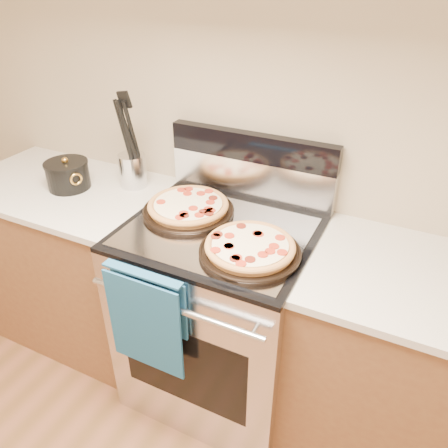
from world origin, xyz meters
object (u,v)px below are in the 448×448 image
at_px(pepperoni_pizza_back, 188,207).
at_px(saucepan, 68,176).
at_px(range_body, 221,315).
at_px(pepperoni_pizza_front, 250,248).
at_px(utensil_crock, 133,170).

xyz_separation_m(pepperoni_pizza_back, saucepan, (-0.65, -0.01, 0.02)).
bearing_deg(range_body, pepperoni_pizza_back, 165.25).
relative_size(range_body, pepperoni_pizza_front, 2.44).
relative_size(pepperoni_pizza_back, saucepan, 1.94).
height_order(range_body, saucepan, saucepan).
xyz_separation_m(pepperoni_pizza_front, utensil_crock, (-0.74, 0.30, 0.04)).
bearing_deg(range_body, saucepan, 177.81).
distance_m(pepperoni_pizza_front, saucepan, 1.01).
xyz_separation_m(range_body, saucepan, (-0.82, 0.03, 0.52)).
relative_size(range_body, utensil_crock, 5.68).
bearing_deg(utensil_crock, saucepan, -149.86).
height_order(pepperoni_pizza_back, saucepan, saucepan).
relative_size(range_body, pepperoni_pizza_back, 2.36).
distance_m(utensil_crock, saucepan, 0.31).
bearing_deg(utensil_crock, pepperoni_pizza_front, -22.36).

